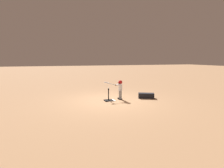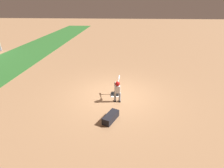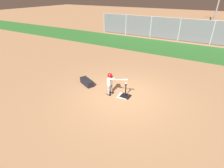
{
  "view_description": "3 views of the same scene",
  "coord_description": "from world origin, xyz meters",
  "px_view_note": "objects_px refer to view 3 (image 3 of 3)",
  "views": [
    {
      "loc": [
        2.61,
        8.37,
        2.14
      ],
      "look_at": [
        -0.13,
        -0.14,
        0.84
      ],
      "focal_mm": 28.0,
      "sensor_mm": 36.0,
      "label": 1
    },
    {
      "loc": [
        -7.6,
        -0.37,
        4.18
      ],
      "look_at": [
        0.02,
        0.15,
        0.6
      ],
      "focal_mm": 28.0,
      "sensor_mm": 36.0,
      "label": 2
    },
    {
      "loc": [
        2.83,
        -5.89,
        4.06
      ],
      "look_at": [
        -0.41,
        -0.28,
        0.61
      ],
      "focal_mm": 28.0,
      "sensor_mm": 36.0,
      "label": 3
    }
  ],
  "objects_px": {
    "bleachers_center": "(125,27)",
    "equipment_bag": "(87,82)",
    "batter_child": "(111,81)",
    "bleachers_far_right": "(183,31)",
    "baseball": "(126,83)",
    "batting_tee": "(125,95)"
  },
  "relations": [
    {
      "from": "baseball",
      "to": "equipment_bag",
      "type": "relative_size",
      "value": 0.09
    },
    {
      "from": "bleachers_center",
      "to": "equipment_bag",
      "type": "xyz_separation_m",
      "value": [
        4.26,
        -12.85,
        -0.33
      ]
    },
    {
      "from": "baseball",
      "to": "equipment_bag",
      "type": "bearing_deg",
      "value": 178.59
    },
    {
      "from": "baseball",
      "to": "bleachers_center",
      "type": "relative_size",
      "value": 0.02
    },
    {
      "from": "batter_child",
      "to": "bleachers_far_right",
      "type": "distance_m",
      "value": 13.06
    },
    {
      "from": "batter_child",
      "to": "baseball",
      "type": "height_order",
      "value": "batter_child"
    },
    {
      "from": "batter_child",
      "to": "bleachers_far_right",
      "type": "height_order",
      "value": "bleachers_far_right"
    },
    {
      "from": "batter_child",
      "to": "batting_tee",
      "type": "bearing_deg",
      "value": 12.75
    },
    {
      "from": "baseball",
      "to": "batting_tee",
      "type": "bearing_deg",
      "value": -178.21
    },
    {
      "from": "batting_tee",
      "to": "bleachers_far_right",
      "type": "height_order",
      "value": "bleachers_far_right"
    },
    {
      "from": "bleachers_center",
      "to": "bleachers_far_right",
      "type": "height_order",
      "value": "bleachers_far_right"
    },
    {
      "from": "baseball",
      "to": "equipment_bag",
      "type": "height_order",
      "value": "baseball"
    },
    {
      "from": "bleachers_center",
      "to": "equipment_bag",
      "type": "relative_size",
      "value": 3.88
    },
    {
      "from": "bleachers_far_right",
      "to": "equipment_bag",
      "type": "height_order",
      "value": "bleachers_far_right"
    },
    {
      "from": "batter_child",
      "to": "bleachers_center",
      "type": "distance_m",
      "value": 14.26
    },
    {
      "from": "baseball",
      "to": "bleachers_far_right",
      "type": "height_order",
      "value": "bleachers_far_right"
    },
    {
      "from": "baseball",
      "to": "bleachers_far_right",
      "type": "relative_size",
      "value": 0.02
    },
    {
      "from": "baseball",
      "to": "equipment_bag",
      "type": "distance_m",
      "value": 2.19
    },
    {
      "from": "bleachers_center",
      "to": "bleachers_far_right",
      "type": "distance_m",
      "value": 6.35
    },
    {
      "from": "batter_child",
      "to": "baseball",
      "type": "distance_m",
      "value": 0.67
    },
    {
      "from": "bleachers_far_right",
      "to": "batting_tee",
      "type": "bearing_deg",
      "value": -89.79
    },
    {
      "from": "equipment_bag",
      "to": "baseball",
      "type": "bearing_deg",
      "value": 23.33
    }
  ]
}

